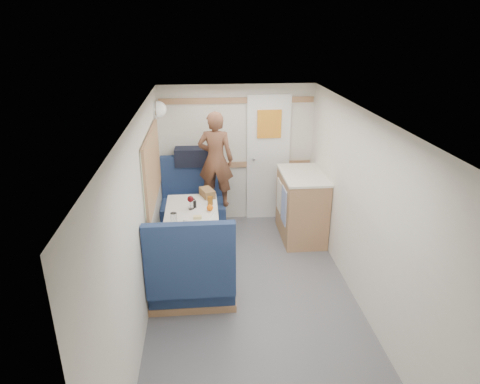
{
  "coord_description": "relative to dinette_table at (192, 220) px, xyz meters",
  "views": [
    {
      "loc": [
        -0.49,
        -3.68,
        2.8
      ],
      "look_at": [
        -0.08,
        0.9,
        0.95
      ],
      "focal_mm": 32.0,
      "sensor_mm": 36.0,
      "label": 1
    }
  ],
  "objects": [
    {
      "name": "person",
      "position": [
        0.32,
        0.72,
        0.53
      ],
      "size": [
        0.52,
        0.4,
        1.29
      ],
      "primitive_type": "imported",
      "rotation": [
        0.0,
        0.0,
        2.94
      ],
      "color": "brown",
      "rests_on": "bench_far"
    },
    {
      "name": "tumbler_left",
      "position": [
        -0.19,
        -0.38,
        0.21
      ],
      "size": [
        0.08,
        0.08,
        0.12
      ],
      "primitive_type": "cylinder",
      "color": "silver",
      "rests_on": "dinette_table"
    },
    {
      "name": "floor",
      "position": [
        0.65,
        -1.0,
        -0.57
      ],
      "size": [
        4.5,
        4.5,
        0.0
      ],
      "primitive_type": "plane",
      "color": "#515156",
      "rests_on": "ground"
    },
    {
      "name": "duffel_bag",
      "position": [
        0.02,
        1.12,
        0.46
      ],
      "size": [
        0.53,
        0.26,
        0.25
      ],
      "primitive_type": "cube",
      "rotation": [
        0.0,
        0.0,
        -0.03
      ],
      "color": "black",
      "rests_on": "ledge"
    },
    {
      "name": "dome_light",
      "position": [
        -0.39,
        0.85,
        1.18
      ],
      "size": [
        0.2,
        0.2,
        0.2
      ],
      "primitive_type": "sphere",
      "color": "white",
      "rests_on": "wall_left"
    },
    {
      "name": "rear_door",
      "position": [
        1.1,
        1.22,
        0.41
      ],
      "size": [
        0.62,
        0.12,
        1.86
      ],
      "color": "white",
      "rests_on": "wall_back"
    },
    {
      "name": "ceiling",
      "position": [
        0.65,
        -1.0,
        1.43
      ],
      "size": [
        4.5,
        4.5,
        0.0
      ],
      "primitive_type": "plane",
      "rotation": [
        3.14,
        0.0,
        0.0
      ],
      "color": "silver",
      "rests_on": "wall_back"
    },
    {
      "name": "oak_trim_high",
      "position": [
        0.65,
        1.23,
        1.21
      ],
      "size": [
        2.15,
        0.02,
        0.08
      ],
      "primitive_type": "cube",
      "color": "olive",
      "rests_on": "wall_back"
    },
    {
      "name": "bench_far",
      "position": [
        -0.0,
        0.86,
        -0.27
      ],
      "size": [
        0.9,
        0.59,
        1.05
      ],
      "color": "#172A4C",
      "rests_on": "floor"
    },
    {
      "name": "wall_right",
      "position": [
        1.75,
        -1.0,
        0.43
      ],
      "size": [
        0.02,
        4.5,
        2.0
      ],
      "primitive_type": "cube",
      "color": "silver",
      "rests_on": "floor"
    },
    {
      "name": "side_window",
      "position": [
        -0.43,
        0.0,
        0.68
      ],
      "size": [
        0.04,
        1.3,
        0.72
      ],
      "primitive_type": "cube",
      "color": "#A0AF94",
      "rests_on": "wall_left"
    },
    {
      "name": "oak_trim_low",
      "position": [
        0.65,
        1.23,
        0.28
      ],
      "size": [
        2.15,
        0.02,
        0.08
      ],
      "primitive_type": "cube",
      "color": "olive",
      "rests_on": "wall_back"
    },
    {
      "name": "pepper_grinder",
      "position": [
        0.04,
        -0.0,
        0.21
      ],
      "size": [
        0.04,
        0.04,
        0.1
      ],
      "primitive_type": "cylinder",
      "color": "black",
      "rests_on": "dinette_table"
    },
    {
      "name": "orange_fruit",
      "position": [
        0.22,
        -0.12,
        0.21
      ],
      "size": [
        0.08,
        0.08,
        0.08
      ],
      "primitive_type": "sphere",
      "color": "orange",
      "rests_on": "tray"
    },
    {
      "name": "bread_loaf",
      "position": [
        0.19,
        0.36,
        0.2
      ],
      "size": [
        0.21,
        0.28,
        0.1
      ],
      "primitive_type": "cube",
      "rotation": [
        0.0,
        0.0,
        0.36
      ],
      "color": "brown",
      "rests_on": "dinette_table"
    },
    {
      "name": "galley_counter",
      "position": [
        1.47,
        0.55,
        -0.1
      ],
      "size": [
        0.57,
        0.92,
        0.92
      ],
      "color": "olive",
      "rests_on": "floor"
    },
    {
      "name": "dinette_table",
      "position": [
        0.0,
        0.0,
        0.0
      ],
      "size": [
        0.62,
        0.92,
        0.72
      ],
      "color": "white",
      "rests_on": "floor"
    },
    {
      "name": "bench_near",
      "position": [
        -0.0,
        -0.86,
        -0.27
      ],
      "size": [
        0.9,
        0.59,
        1.05
      ],
      "color": "#172A4C",
      "rests_on": "floor"
    },
    {
      "name": "beer_glass",
      "position": [
        0.22,
        0.1,
        0.21
      ],
      "size": [
        0.07,
        0.07,
        0.1
      ],
      "primitive_type": "cylinder",
      "color": "brown",
      "rests_on": "dinette_table"
    },
    {
      "name": "wall_back",
      "position": [
        0.65,
        1.25,
        0.43
      ],
      "size": [
        2.2,
        0.02,
        2.0
      ],
      "primitive_type": "cube",
      "color": "silver",
      "rests_on": "floor"
    },
    {
      "name": "tumbler_right",
      "position": [
        0.01,
        0.01,
        0.21
      ],
      "size": [
        0.07,
        0.07,
        0.12
      ],
      "primitive_type": "cylinder",
      "color": "silver",
      "rests_on": "dinette_table"
    },
    {
      "name": "tray",
      "position": [
        0.1,
        -0.23,
        0.16
      ],
      "size": [
        0.38,
        0.42,
        0.02
      ],
      "primitive_type": "cube",
      "rotation": [
        0.0,
        0.0,
        -0.4
      ],
      "color": "white",
      "rests_on": "dinette_table"
    },
    {
      "name": "wine_glass",
      "position": [
        -0.01,
        -0.01,
        0.28
      ],
      "size": [
        0.08,
        0.08,
        0.17
      ],
      "color": "white",
      "rests_on": "dinette_table"
    },
    {
      "name": "cheese_block",
      "position": [
        0.07,
        -0.32,
        0.19
      ],
      "size": [
        0.09,
        0.06,
        0.03
      ],
      "primitive_type": "cube",
      "rotation": [
        0.0,
        0.0,
        0.02
      ],
      "color": "#E4D484",
      "rests_on": "tray"
    },
    {
      "name": "ledge",
      "position": [
        -0.0,
        1.12,
        0.31
      ],
      "size": [
        0.9,
        0.14,
        0.04
      ],
      "primitive_type": "cube",
      "color": "olive",
      "rests_on": "bench_far"
    },
    {
      "name": "wall_left",
      "position": [
        -0.45,
        -1.0,
        0.43
      ],
      "size": [
        0.02,
        4.5,
        2.0
      ],
      "primitive_type": "cube",
      "color": "silver",
      "rests_on": "floor"
    }
  ]
}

